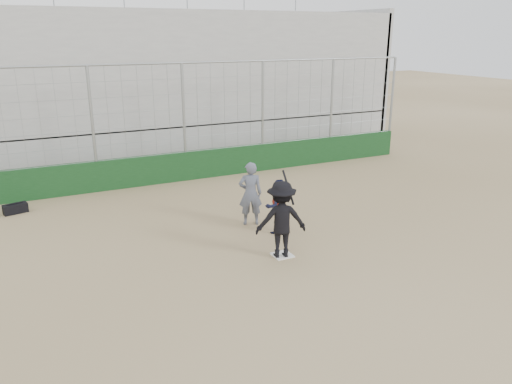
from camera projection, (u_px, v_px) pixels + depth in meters
name	position (u px, v px, depth m)	size (l,w,h in m)	color
ground	(282.00, 255.00, 11.60)	(90.00, 90.00, 0.00)	olive
home_plate	(282.00, 255.00, 11.60)	(0.44, 0.44, 0.02)	white
backstop	(185.00, 153.00, 17.30)	(18.10, 0.25, 4.04)	#103515
bleachers	(146.00, 83.00, 20.94)	(20.25, 6.70, 6.98)	#9A9A9A
batter_at_plate	(281.00, 220.00, 11.30)	(1.31, 0.97, 1.95)	black
catcher_crouched	(277.00, 215.00, 12.79)	(0.72, 0.57, 0.99)	black
umpire	(250.00, 197.00, 13.28)	(0.63, 0.41, 1.55)	#535969
equipment_bag	(15.00, 208.00, 14.28)	(0.69, 0.42, 0.32)	black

